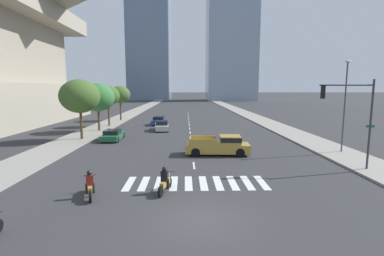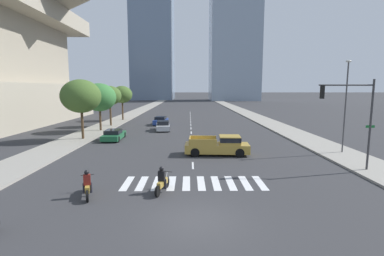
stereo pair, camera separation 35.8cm
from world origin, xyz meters
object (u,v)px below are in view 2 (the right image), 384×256
motorcycle_lead (87,186)px  sedan_blue_0 (161,121)px  pickup_truck (220,146)px  street_tree_second (99,97)px  motorcycle_third (162,182)px  street_tree_nearest (81,96)px  sedan_silver_2 (163,126)px  street_tree_third (110,96)px  traffic_signal_near (353,109)px  sedan_green_1 (114,135)px  street_lamp_east (346,100)px  street_tree_fourth (122,95)px

motorcycle_lead → sedan_blue_0: size_ratio=0.46×
pickup_truck → street_tree_second: size_ratio=0.90×
motorcycle_third → street_tree_nearest: street_tree_nearest is taller
motorcycle_lead → sedan_silver_2: size_ratio=0.48×
motorcycle_third → street_tree_third: size_ratio=0.35×
motorcycle_third → sedan_silver_2: (-2.08, 23.45, 0.03)m
sedan_silver_2 → street_tree_third: 10.20m
traffic_signal_near → street_tree_nearest: size_ratio=0.94×
traffic_signal_near → street_tree_nearest: (-22.90, 12.49, 0.53)m
sedan_green_1 → sedan_silver_2: sedan_silver_2 is taller
sedan_silver_2 → street_tree_second: 9.21m
traffic_signal_near → street_tree_second: street_tree_second is taller
traffic_signal_near → street_tree_nearest: street_tree_nearest is taller
pickup_truck → street_tree_third: street_tree_third is taller
motorcycle_lead → sedan_silver_2: bearing=-22.3°
motorcycle_third → sedan_green_1: (-6.96, 16.37, -0.04)m
traffic_signal_near → street_lamp_east: 6.00m
street_tree_nearest → street_tree_fourth: 19.42m
sedan_blue_0 → sedan_green_1: 14.03m
traffic_signal_near → sedan_silver_2: bearing=-53.3°
street_tree_nearest → street_tree_third: 11.50m
motorcycle_lead → street_tree_nearest: 18.63m
pickup_truck → street_tree_third: bearing=131.1°
sedan_silver_2 → street_tree_second: (-8.30, -0.68, 3.93)m
traffic_signal_near → sedan_green_1: bearing=-32.8°
street_lamp_east → street_tree_nearest: bearing=164.5°
motorcycle_third → street_tree_nearest: bearing=47.2°
sedan_green_1 → street_tree_third: bearing=15.8°
street_tree_fourth → sedan_green_1: bearing=-80.0°
motorcycle_lead → traffic_signal_near: traffic_signal_near is taller
sedan_silver_2 → street_tree_nearest: 11.74m
street_tree_second → street_tree_fourth: bearing=90.0°
sedan_silver_2 → street_lamp_east: size_ratio=0.55×
sedan_silver_2 → sedan_blue_0: bearing=2.8°
traffic_signal_near → street_tree_third: 33.17m
pickup_truck → traffic_signal_near: size_ratio=0.90×
pickup_truck → street_tree_fourth: (-14.57, 26.78, 3.82)m
sedan_green_1 → street_tree_nearest: size_ratio=0.69×
sedan_blue_0 → street_tree_second: street_tree_second is taller
sedan_green_1 → sedan_silver_2: (4.88, 7.07, 0.07)m
street_lamp_east → street_tree_second: 28.77m
pickup_truck → street_tree_third: size_ratio=0.94×
pickup_truck → traffic_signal_near: (8.34, -5.13, 3.52)m
motorcycle_lead → pickup_truck: size_ratio=0.38×
street_tree_fourth → traffic_signal_near: bearing=-54.3°
pickup_truck → street_tree_nearest: size_ratio=0.85×
street_tree_third → sedan_green_1: bearing=-73.4°
motorcycle_third → sedan_blue_0: bearing=20.5°
motorcycle_lead → street_lamp_east: (18.94, 9.90, 4.15)m
sedan_blue_0 → sedan_green_1: bearing=168.0°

